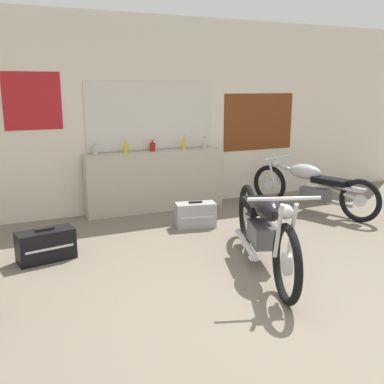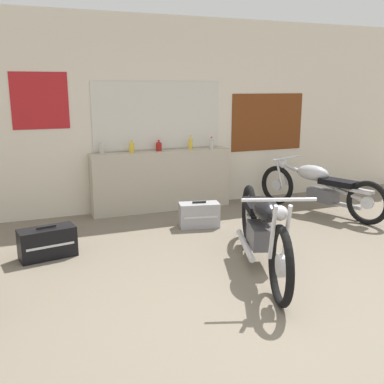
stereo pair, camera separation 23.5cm
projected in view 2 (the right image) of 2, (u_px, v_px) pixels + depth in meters
The scene contains 12 objects.
ground_plane at pixel (274, 310), 3.73m from camera, with size 24.00×24.00×0.00m, color #706656.
wall_back at pixel (151, 115), 6.58m from camera, with size 10.00×0.07×2.80m.
sill_counter at pixel (162, 181), 6.67m from camera, with size 2.09×0.28×0.88m.
bottle_leftmost at pixel (102, 149), 6.28m from camera, with size 0.08×0.08×0.17m.
bottle_left_center at pixel (132, 147), 6.39m from camera, with size 0.07×0.07×0.18m.
bottle_center at pixel (159, 146), 6.58m from camera, with size 0.09×0.09×0.16m.
bottle_right_center at pixel (191, 143), 6.71m from camera, with size 0.06×0.06×0.21m.
bottle_rightmost at pixel (211, 143), 6.79m from camera, with size 0.07×0.07×0.19m.
motorcycle_black at pixel (262, 227), 4.49m from camera, with size 0.90×2.13×0.90m.
motorcycle_silver at pixel (319, 187), 6.49m from camera, with size 0.91×1.99×0.76m.
hard_case_black at pixel (47, 243), 4.84m from camera, with size 0.63×0.36×0.36m.
hard_case_silver at pixel (199, 215), 5.91m from camera, with size 0.56×0.34×0.35m.
Camera 2 is at (-1.89, -2.91, 1.82)m, focal length 42.00 mm.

